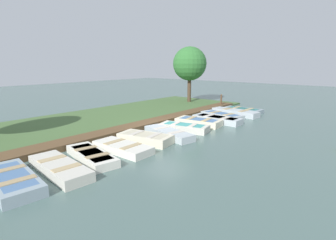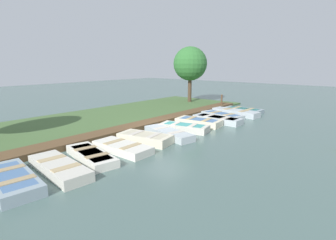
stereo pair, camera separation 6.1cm
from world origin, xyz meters
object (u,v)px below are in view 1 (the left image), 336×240
rowboat_9 (222,115)px  rowboat_5 (169,133)px  rowboat_1 (60,168)px  rowboat_8 (217,119)px  rowboat_7 (199,122)px  rowboat_11 (243,110)px  rowboat_6 (184,127)px  mooring_post_far (221,101)px  rowboat_4 (145,138)px  rowboat_10 (235,112)px  rowboat_2 (91,156)px  rowboat_3 (123,147)px  park_tree_left (190,64)px  rowboat_0 (12,180)px

rowboat_9 → rowboat_5: bearing=-76.1°
rowboat_1 → rowboat_8: bearing=93.7°
rowboat_5 → rowboat_9: (-0.28, 6.25, -0.02)m
rowboat_7 → rowboat_11: 6.04m
rowboat_1 → rowboat_5: 6.07m
rowboat_6 → mooring_post_far: size_ratio=2.51×
rowboat_4 → rowboat_5: (0.21, 1.54, -0.03)m
rowboat_1 → rowboat_9: rowboat_1 is taller
rowboat_11 → mooring_post_far: size_ratio=2.53×
mooring_post_far → rowboat_8: bearing=-63.6°
rowboat_9 → rowboat_10: rowboat_10 is taller
rowboat_2 → rowboat_11: rowboat_2 is taller
rowboat_6 → rowboat_11: size_ratio=0.99×
rowboat_3 → park_tree_left: bearing=113.0°
rowboat_1 → rowboat_10: 13.80m
rowboat_1 → rowboat_6: rowboat_6 is taller
rowboat_10 → rowboat_6: bearing=-84.6°
rowboat_2 → rowboat_11: size_ratio=1.06×
rowboat_6 → mooring_post_far: 8.86m
rowboat_5 → rowboat_11: bearing=102.1°
rowboat_10 → mooring_post_far: 3.41m
rowboat_0 → rowboat_7: (-0.13, 10.80, 0.01)m
rowboat_1 → rowboat_11: size_ratio=1.08×
rowboat_3 → rowboat_11: bearing=88.8°
rowboat_10 → rowboat_1: bearing=-83.3°
rowboat_11 → park_tree_left: 7.23m
rowboat_8 → mooring_post_far: size_ratio=2.73×
rowboat_2 → rowboat_5: rowboat_5 is taller
rowboat_7 → rowboat_6: bearing=-91.8°
rowboat_2 → park_tree_left: park_tree_left is taller
rowboat_7 → rowboat_9: rowboat_7 is taller
rowboat_6 → rowboat_7: bearing=81.6°
rowboat_5 → rowboat_7: rowboat_7 is taller
rowboat_10 → rowboat_11: 1.57m
rowboat_5 → rowboat_7: size_ratio=1.13×
rowboat_2 → rowboat_10: 12.32m
rowboat_4 → rowboat_8: (0.43, 6.24, -0.02)m
rowboat_11 → rowboat_9: bearing=-92.2°
rowboat_1 → mooring_post_far: mooring_post_far is taller
rowboat_8 → rowboat_9: (-0.50, 1.55, -0.03)m
rowboat_3 → rowboat_11: size_ratio=0.96×
rowboat_4 → rowboat_10: size_ratio=0.77×
rowboat_7 → mooring_post_far: 7.15m
rowboat_9 → rowboat_8: bearing=-60.6°
mooring_post_far → park_tree_left: (-3.77, 0.50, 3.15)m
rowboat_2 → rowboat_5: (0.21, 4.60, 0.02)m
rowboat_2 → rowboat_4: (-0.00, 3.06, 0.05)m
rowboat_2 → rowboat_8: size_ratio=0.98×
rowboat_0 → rowboat_6: (0.03, 9.06, 0.01)m
rowboat_1 → rowboat_7: 9.33m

